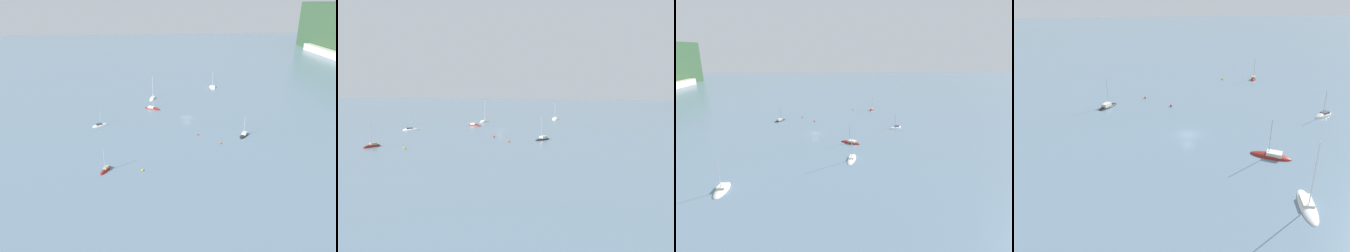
% 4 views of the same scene
% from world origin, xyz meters
% --- Properties ---
extents(ground_plane, '(600.00, 600.00, 0.00)m').
position_xyz_m(ground_plane, '(0.00, 0.00, 0.00)').
color(ground_plane, slate).
extents(sailboat_0, '(8.36, 3.05, 9.82)m').
position_xyz_m(sailboat_0, '(-45.54, 20.46, 0.11)').
color(sailboat_0, white).
rests_on(sailboat_0, ground_plane).
extents(sailboat_1, '(5.01, 6.68, 7.36)m').
position_xyz_m(sailboat_1, '(6.49, -35.71, 0.06)').
color(sailboat_1, white).
rests_on(sailboat_1, ground_plane).
extents(sailboat_2, '(6.74, 5.71, 8.27)m').
position_xyz_m(sailboat_2, '(20.68, 18.55, 0.15)').
color(sailboat_2, black).
rests_on(sailboat_2, ground_plane).
extents(sailboat_3, '(6.37, 8.19, 8.30)m').
position_xyz_m(sailboat_3, '(-12.14, -14.23, 0.10)').
color(sailboat_3, maroon).
rests_on(sailboat_3, ground_plane).
extents(sailboat_4, '(9.20, 4.48, 11.55)m').
position_xyz_m(sailboat_4, '(-27.68, -13.56, 0.10)').
color(sailboat_4, white).
rests_on(sailboat_4, ground_plane).
extents(sailboat_5, '(5.70, 3.79, 8.14)m').
position_xyz_m(sailboat_5, '(42.59, -30.11, 0.11)').
color(sailboat_5, maroon).
rests_on(sailboat_5, ground_plane).
extents(mooring_buoy_0, '(0.60, 0.60, 0.60)m').
position_xyz_m(mooring_buoy_0, '(43.62, -19.21, 0.30)').
color(mooring_buoy_0, yellow).
rests_on(mooring_buoy_0, ground_plane).
extents(mooring_buoy_1, '(0.60, 0.60, 0.60)m').
position_xyz_m(mooring_buoy_1, '(26.83, 8.21, 0.30)').
color(mooring_buoy_1, orange).
rests_on(mooring_buoy_1, ground_plane).
extents(mooring_buoy_2, '(0.60, 0.60, 0.60)m').
position_xyz_m(mooring_buoy_2, '(18.78, 1.56, 0.30)').
color(mooring_buoy_2, red).
rests_on(mooring_buoy_2, ground_plane).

